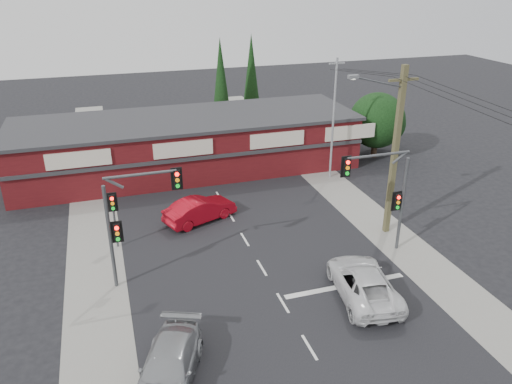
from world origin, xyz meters
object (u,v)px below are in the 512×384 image
object	(u,v)px
red_sedan	(200,210)
shop_building	(188,143)
silver_suv	(169,367)
white_suv	(363,282)
utility_pole	(394,147)

from	to	relation	value
red_sedan	shop_building	distance (m)	9.36
silver_suv	red_sedan	world-z (taller)	red_sedan
white_suv	silver_suv	bearing A→B (deg)	24.83
shop_building	utility_pole	world-z (taller)	utility_pole
utility_pole	red_sedan	bearing A→B (deg)	155.18
white_suv	utility_pole	size ratio (longest dim) A/B	0.55
silver_suv	shop_building	bearing A→B (deg)	99.79
red_sedan	white_suv	bearing A→B (deg)	-172.21
silver_suv	shop_building	distance (m)	22.79
shop_building	utility_pole	size ratio (longest dim) A/B	2.73
white_suv	shop_building	distance (m)	20.11
silver_suv	red_sedan	distance (m)	13.58
silver_suv	red_sedan	size ratio (longest dim) A/B	1.07
red_sedan	shop_building	bearing A→B (deg)	-28.40
white_suv	red_sedan	xyz separation A→B (m)	(-5.91, 10.25, 0.01)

